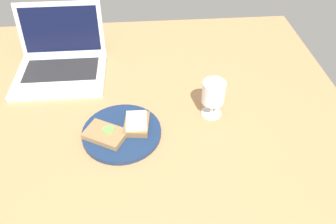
# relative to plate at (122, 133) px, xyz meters

# --- Properties ---
(wooden_table) EXTENTS (1.40, 1.40, 0.03)m
(wooden_table) POSITION_rel_plate_xyz_m (0.06, 0.01, -0.02)
(wooden_table) COLOR #B27F51
(wooden_table) RESTS_ON ground
(plate) EXTENTS (0.24, 0.24, 0.02)m
(plate) POSITION_rel_plate_xyz_m (0.00, 0.00, 0.00)
(plate) COLOR navy
(plate) RESTS_ON wooden_table
(sandwich_with_cucumber) EXTENTS (0.14, 0.12, 0.02)m
(sandwich_with_cucumber) POSITION_rel_plate_xyz_m (-0.05, -0.02, 0.02)
(sandwich_with_cucumber) COLOR #937047
(sandwich_with_cucumber) RESTS_ON plate
(sandwich_with_cheese) EXTENTS (0.08, 0.10, 0.03)m
(sandwich_with_cheese) POSITION_rel_plate_xyz_m (0.05, 0.02, 0.02)
(sandwich_with_cheese) COLOR brown
(sandwich_with_cheese) RESTS_ON plate
(wine_glass) EXTENTS (0.07, 0.07, 0.13)m
(wine_glass) POSITION_rel_plate_xyz_m (0.29, 0.07, 0.07)
(wine_glass) COLOR white
(wine_glass) RESTS_ON wooden_table
(laptop) EXTENTS (0.32, 0.30, 0.22)m
(laptop) POSITION_rel_plate_xyz_m (-0.23, 0.35, 0.03)
(laptop) COLOR silver
(laptop) RESTS_ON wooden_table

